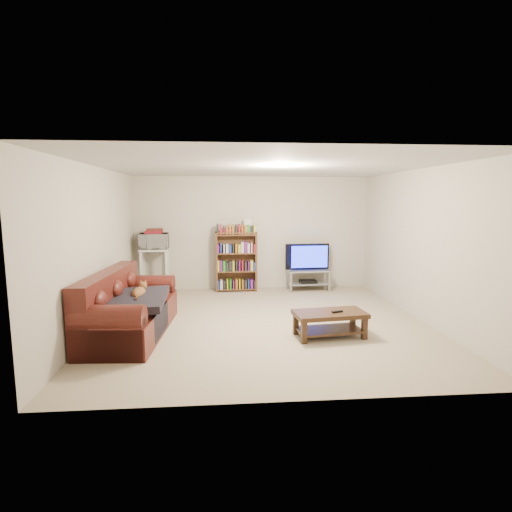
{
  "coord_description": "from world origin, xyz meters",
  "views": [
    {
      "loc": [
        -0.64,
        -6.04,
        1.91
      ],
      "look_at": [
        -0.1,
        0.4,
        1.0
      ],
      "focal_mm": 28.0,
      "sensor_mm": 36.0,
      "label": 1
    }
  ],
  "objects": [
    {
      "name": "floor",
      "position": [
        0.0,
        0.0,
        0.0
      ],
      "size": [
        5.0,
        5.0,
        0.0
      ],
      "primitive_type": "plane",
      "color": "tan",
      "rests_on": "ground"
    },
    {
      "name": "ceiling",
      "position": [
        0.0,
        0.0,
        2.4
      ],
      "size": [
        5.0,
        5.0,
        0.0
      ],
      "primitive_type": "plane",
      "rotation": [
        3.14,
        0.0,
        0.0
      ],
      "color": "white",
      "rests_on": "ground"
    },
    {
      "name": "wall_back",
      "position": [
        0.0,
        2.5,
        1.2
      ],
      "size": [
        5.0,
        0.0,
        5.0
      ],
      "primitive_type": "plane",
      "rotation": [
        1.57,
        0.0,
        0.0
      ],
      "color": "beige",
      "rests_on": "ground"
    },
    {
      "name": "wall_front",
      "position": [
        0.0,
        -2.5,
        1.2
      ],
      "size": [
        5.0,
        0.0,
        5.0
      ],
      "primitive_type": "plane",
      "rotation": [
        -1.57,
        0.0,
        0.0
      ],
      "color": "beige",
      "rests_on": "ground"
    },
    {
      "name": "wall_left",
      "position": [
        -2.5,
        0.0,
        1.2
      ],
      "size": [
        0.0,
        5.0,
        5.0
      ],
      "primitive_type": "plane",
      "rotation": [
        1.57,
        0.0,
        1.57
      ],
      "color": "beige",
      "rests_on": "ground"
    },
    {
      "name": "wall_right",
      "position": [
        2.5,
        0.0,
        1.2
      ],
      "size": [
        0.0,
        5.0,
        5.0
      ],
      "primitive_type": "plane",
      "rotation": [
        1.57,
        0.0,
        -1.57
      ],
      "color": "beige",
      "rests_on": "ground"
    },
    {
      "name": "sofa",
      "position": [
        -2.03,
        -0.38,
        0.32
      ],
      "size": [
        1.05,
        2.17,
        0.91
      ],
      "rotation": [
        0.0,
        0.0,
        -0.06
      ],
      "color": "#471712",
      "rests_on": "floor"
    },
    {
      "name": "blanket",
      "position": [
        -1.86,
        -0.53,
        0.53
      ],
      "size": [
        0.84,
        1.07,
        0.19
      ],
      "primitive_type": "cube",
      "rotation": [
        0.05,
        -0.04,
        0.02
      ],
      "color": "black",
      "rests_on": "sofa"
    },
    {
      "name": "cat",
      "position": [
        -1.85,
        -0.34,
        0.59
      ],
      "size": [
        0.27,
        0.59,
        0.17
      ],
      "primitive_type": null,
      "rotation": [
        0.0,
        0.0,
        -0.06
      ],
      "color": "brown",
      "rests_on": "sofa"
    },
    {
      "name": "coffee_table",
      "position": [
        0.84,
        -0.74,
        0.25
      ],
      "size": [
        1.04,
        0.6,
        0.36
      ],
      "rotation": [
        0.0,
        0.0,
        0.11
      ],
      "color": "#342012",
      "rests_on": "floor"
    },
    {
      "name": "remote",
      "position": [
        0.94,
        -0.77,
        0.37
      ],
      "size": [
        0.17,
        0.09,
        0.02
      ],
      "primitive_type": "cube",
      "rotation": [
        0.0,
        0.0,
        0.26
      ],
      "color": "black",
      "rests_on": "coffee_table"
    },
    {
      "name": "tv_stand",
      "position": [
        1.16,
        2.18,
        0.3
      ],
      "size": [
        0.9,
        0.44,
        0.44
      ],
      "rotation": [
        0.0,
        0.0,
        0.05
      ],
      "color": "#999EA3",
      "rests_on": "floor"
    },
    {
      "name": "television",
      "position": [
        1.16,
        2.18,
        0.71
      ],
      "size": [
        0.95,
        0.18,
        0.55
      ],
      "primitive_type": "imported",
      "rotation": [
        0.0,
        0.0,
        3.2
      ],
      "color": "black",
      "rests_on": "tv_stand"
    },
    {
      "name": "dvd_player",
      "position": [
        1.16,
        2.18,
        0.19
      ],
      "size": [
        0.37,
        0.27,
        0.06
      ],
      "primitive_type": "cube",
      "rotation": [
        0.0,
        0.0,
        0.05
      ],
      "color": "black",
      "rests_on": "tv_stand"
    },
    {
      "name": "bookshelf",
      "position": [
        -0.36,
        2.25,
        0.64
      ],
      "size": [
        0.87,
        0.29,
        1.25
      ],
      "rotation": [
        0.0,
        0.0,
        0.02
      ],
      "color": "#56361E",
      "rests_on": "floor"
    },
    {
      "name": "shelf_clutter",
      "position": [
        -0.26,
        2.27,
        1.35
      ],
      "size": [
        0.63,
        0.2,
        0.28
      ],
      "rotation": [
        0.0,
        0.0,
        0.02
      ],
      "color": "silver",
      "rests_on": "bookshelf"
    },
    {
      "name": "microwave_stand",
      "position": [
        -2.03,
        2.19,
        0.59
      ],
      "size": [
        0.6,
        0.45,
        0.92
      ],
      "rotation": [
        0.0,
        0.0,
        0.04
      ],
      "color": "silver",
      "rests_on": "floor"
    },
    {
      "name": "microwave",
      "position": [
        -2.03,
        2.19,
        1.08
      ],
      "size": [
        0.59,
        0.41,
        0.31
      ],
      "primitive_type": "imported",
      "rotation": [
        0.0,
        0.0,
        0.04
      ],
      "color": "silver",
      "rests_on": "microwave_stand"
    },
    {
      "name": "game_boxes",
      "position": [
        -2.03,
        2.19,
        1.26
      ],
      "size": [
        0.35,
        0.31,
        0.05
      ],
      "primitive_type": "cube",
      "rotation": [
        0.0,
        0.0,
        0.04
      ],
      "color": "maroon",
      "rests_on": "microwave"
    }
  ]
}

